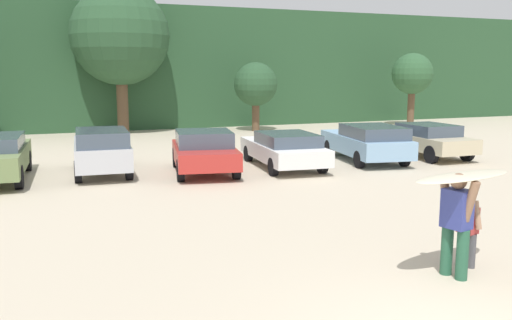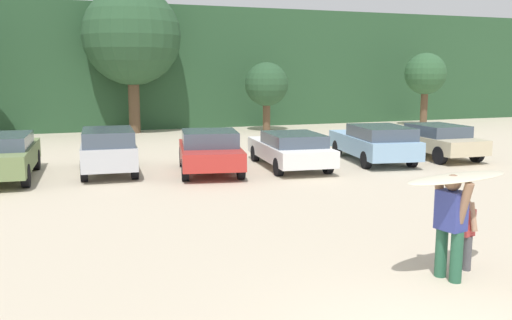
# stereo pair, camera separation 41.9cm
# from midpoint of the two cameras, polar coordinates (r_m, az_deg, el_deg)

# --- Properties ---
(hillside_ridge) EXTENTS (108.00, 12.00, 7.22)m
(hillside_ridge) POSITION_cam_midpoint_polar(r_m,az_deg,el_deg) (38.58, -15.09, 9.16)
(hillside_ridge) COLOR #284C2D
(hillside_ridge) RESTS_ON ground_plane
(tree_center_right) EXTENTS (5.32, 5.32, 7.96)m
(tree_center_right) POSITION_cam_midpoint_polar(r_m,az_deg,el_deg) (31.38, -14.26, 12.29)
(tree_center_right) COLOR brown
(tree_center_right) RESTS_ON ground_plane
(tree_far_right) EXTENTS (2.48, 2.48, 3.92)m
(tree_far_right) POSITION_cam_midpoint_polar(r_m,az_deg,el_deg) (31.64, -0.41, 7.78)
(tree_far_right) COLOR brown
(tree_far_right) RESTS_ON ground_plane
(tree_right) EXTENTS (2.54, 2.54, 4.53)m
(tree_right) POSITION_cam_midpoint_polar(r_m,az_deg,el_deg) (36.02, 15.54, 8.51)
(tree_right) COLOR brown
(tree_right) RESTS_ON ground_plane
(parked_car_silver) EXTENTS (1.99, 4.38, 1.55)m
(parked_car_silver) POSITION_cam_midpoint_polar(r_m,az_deg,el_deg) (18.96, -16.29, 1.04)
(parked_car_silver) COLOR silver
(parked_car_silver) RESTS_ON ground_plane
(parked_car_red) EXTENTS (2.68, 4.40, 1.42)m
(parked_car_red) POSITION_cam_midpoint_polar(r_m,az_deg,el_deg) (18.62, -6.03, 0.98)
(parked_car_red) COLOR #B72D28
(parked_car_red) RESTS_ON ground_plane
(parked_car_white) EXTENTS (2.36, 4.87, 1.27)m
(parked_car_white) POSITION_cam_midpoint_polar(r_m,az_deg,el_deg) (19.59, 2.31, 1.20)
(parked_car_white) COLOR white
(parked_car_white) RESTS_ON ground_plane
(parked_car_sky_blue) EXTENTS (2.67, 4.99, 1.41)m
(parked_car_sky_blue) POSITION_cam_midpoint_polar(r_m,az_deg,el_deg) (21.32, 10.83, 1.90)
(parked_car_sky_blue) COLOR #84ADD1
(parked_car_sky_blue) RESTS_ON ground_plane
(parked_car_champagne) EXTENTS (1.96, 4.24, 1.33)m
(parked_car_champagne) POSITION_cam_midpoint_polar(r_m,az_deg,el_deg) (22.95, 16.77, 2.08)
(parked_car_champagne) COLOR beige
(parked_car_champagne) RESTS_ON ground_plane
(person_adult) EXTENTS (0.41, 0.76, 1.76)m
(person_adult) POSITION_cam_midpoint_polar(r_m,az_deg,el_deg) (9.60, 18.83, -5.79)
(person_adult) COLOR #26593F
(person_adult) RESTS_ON ground_plane
(person_child) EXTENTS (0.29, 0.56, 1.26)m
(person_child) POSITION_cam_midpoint_polar(r_m,az_deg,el_deg) (10.27, 19.93, -6.51)
(person_child) COLOR #4C4C51
(person_child) RESTS_ON ground_plane
(surfboard_cream) EXTENTS (2.22, 0.97, 0.08)m
(surfboard_cream) POSITION_cam_midpoint_polar(r_m,az_deg,el_deg) (9.47, 19.51, -1.61)
(surfboard_cream) COLOR beige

